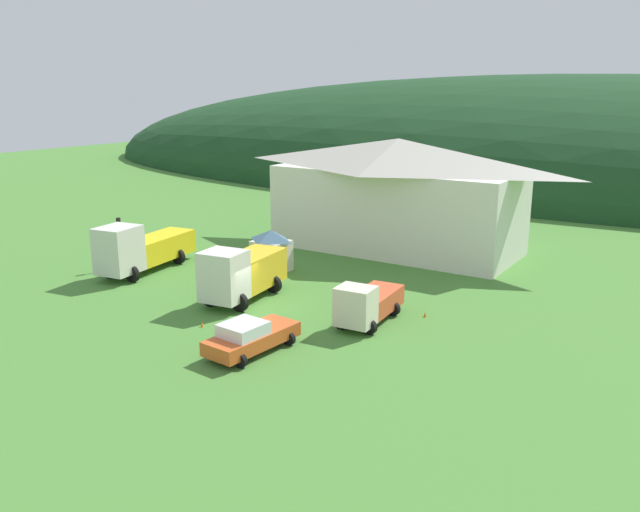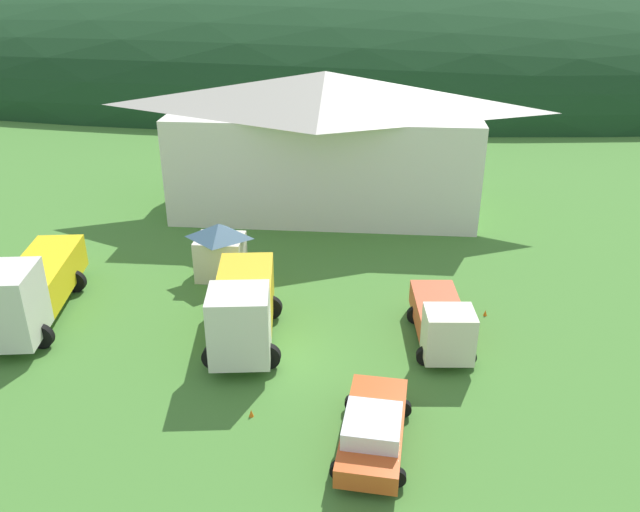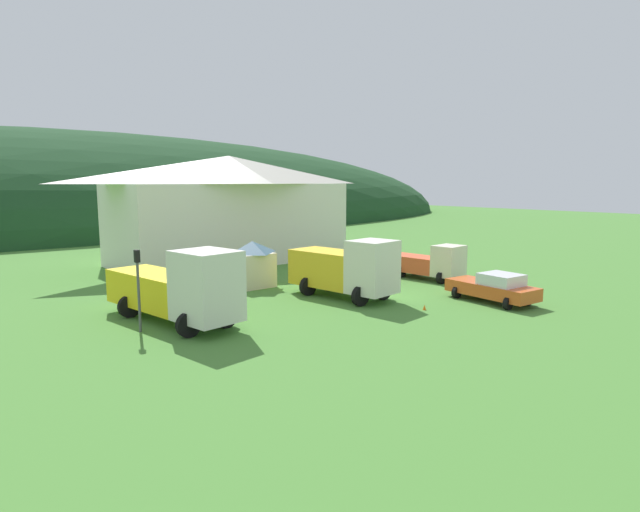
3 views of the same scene
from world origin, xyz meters
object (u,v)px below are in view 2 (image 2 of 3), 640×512
service_pickup_orange (373,429)px  traffic_cone_near_pickup (485,315)px  flatbed_truck_yellow (29,289)px  traffic_cone_mid_row (251,416)px  light_truck_cream (442,322)px  heavy_rig_striped (243,308)px  play_shed_cream (220,250)px  depot_building (325,140)px

service_pickup_orange → traffic_cone_near_pickup: size_ratio=9.10×
flatbed_truck_yellow → traffic_cone_mid_row: (10.96, -5.63, -1.75)m
light_truck_cream → traffic_cone_near_pickup: light_truck_cream is taller
flatbed_truck_yellow → heavy_rig_striped: 9.85m
service_pickup_orange → light_truck_cream: bearing=162.1°
service_pickup_orange → traffic_cone_mid_row: size_ratio=9.23×
service_pickup_orange → traffic_cone_near_pickup: (5.09, 9.31, -0.83)m
play_shed_cream → service_pickup_orange: 14.61m
heavy_rig_striped → service_pickup_orange: bearing=35.5°
flatbed_truck_yellow → traffic_cone_near_pickup: flatbed_truck_yellow is taller
traffic_cone_mid_row → light_truck_cream: bearing=36.5°
heavy_rig_striped → play_shed_cream: bearing=-166.0°
depot_building → traffic_cone_near_pickup: bearing=-57.4°
depot_building → light_truck_cream: size_ratio=3.64×
play_shed_cream → traffic_cone_mid_row: play_shed_cream is taller
flatbed_truck_yellow → traffic_cone_mid_row: bearing=54.5°
depot_building → traffic_cone_mid_row: depot_building is taller
play_shed_cream → traffic_cone_near_pickup: size_ratio=5.14×
traffic_cone_mid_row → service_pickup_orange: bearing=-16.2°
light_truck_cream → traffic_cone_near_pickup: (2.29, 2.70, -1.17)m
flatbed_truck_yellow → heavy_rig_striped: bearing=76.5°
flatbed_truck_yellow → service_pickup_orange: bearing=57.4°
traffic_cone_mid_row → flatbed_truck_yellow: bearing=152.8°
light_truck_cream → service_pickup_orange: bearing=-27.6°
heavy_rig_striped → traffic_cone_near_pickup: size_ratio=11.89×
depot_building → play_shed_cream: size_ratio=6.87×
heavy_rig_striped → traffic_cone_near_pickup: bearing=100.0°
depot_building → service_pickup_orange: size_ratio=3.88×
flatbed_truck_yellow → service_pickup_orange: (15.36, -6.91, -0.92)m
depot_building → heavy_rig_striped: bearing=-97.3°
depot_building → traffic_cone_mid_row: 21.85m
light_truck_cream → traffic_cone_near_pickup: 3.73m
flatbed_truck_yellow → traffic_cone_mid_row: flatbed_truck_yellow is taller
traffic_cone_near_pickup → service_pickup_orange: bearing=-118.7°
flatbed_truck_yellow → traffic_cone_mid_row: size_ratio=15.29×
depot_building → traffic_cone_near_pickup: depot_building is taller
traffic_cone_near_pickup → light_truck_cream: bearing=-130.3°
play_shed_cream → traffic_cone_mid_row: (3.56, -10.95, -1.51)m
traffic_cone_near_pickup → depot_building: bearing=122.6°
service_pickup_orange → traffic_cone_mid_row: bearing=-101.2°
flatbed_truck_yellow → light_truck_cream: bearing=80.7°
traffic_cone_near_pickup → traffic_cone_mid_row: 12.43m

